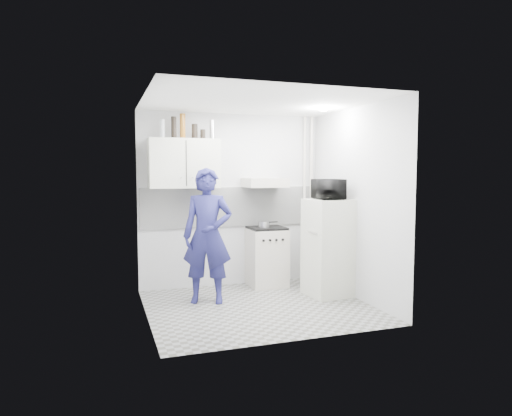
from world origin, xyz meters
name	(u,v)px	position (x,y,z in m)	size (l,w,h in m)	color
floor	(259,307)	(0.00, 0.00, 0.00)	(2.80, 2.80, 0.00)	gray
ceiling	(259,102)	(0.00, 0.00, 2.60)	(2.80, 2.80, 0.00)	white
wall_back	(232,200)	(0.00, 1.25, 1.30)	(2.80, 2.80, 0.00)	silver
wall_left	(145,209)	(-1.40, 0.00, 1.30)	(2.60, 2.60, 0.00)	silver
wall_right	(355,203)	(1.40, 0.00, 1.30)	(2.60, 2.60, 0.00)	silver
person	(208,236)	(-0.57, 0.42, 0.89)	(0.65, 0.43, 1.78)	navy
stove	(267,257)	(0.48, 1.00, 0.43)	(0.54, 0.54, 0.87)	beige
fridge	(328,248)	(1.10, 0.21, 0.68)	(0.56, 0.56, 1.35)	beige
stove_top	(267,228)	(0.48, 1.00, 0.88)	(0.52, 0.52, 0.03)	black
saucepan	(264,224)	(0.43, 0.98, 0.95)	(0.16, 0.16, 0.09)	silver
microwave	(329,189)	(1.10, 0.21, 1.49)	(0.34, 0.50, 0.28)	black
bottle_b	(162,129)	(-1.05, 1.07, 2.33)	(0.07, 0.07, 0.26)	#B2B7BC
bottle_c	(174,128)	(-0.89, 1.07, 2.35)	(0.07, 0.07, 0.30)	black
bottle_d	(183,126)	(-0.76, 1.07, 2.38)	(0.08, 0.08, 0.35)	brown
canister_a	(195,131)	(-0.59, 1.07, 2.31)	(0.08, 0.08, 0.21)	black
canister_b	(203,134)	(-0.47, 1.07, 2.27)	(0.07, 0.07, 0.14)	black
bottle_e	(212,130)	(-0.34, 1.07, 2.34)	(0.07, 0.07, 0.28)	silver
upper_cabinet	(184,163)	(-0.75, 1.07, 1.85)	(1.00, 0.35, 0.70)	beige
range_hood	(265,183)	(0.45, 1.00, 1.57)	(0.60, 0.50, 0.14)	beige
backsplash	(232,207)	(0.00, 1.24, 1.20)	(2.74, 0.03, 0.60)	white
pipe_a	(311,199)	(1.30, 1.17, 1.30)	(0.05, 0.05, 2.60)	beige
pipe_b	(304,199)	(1.18, 1.17, 1.30)	(0.04, 0.04, 2.60)	beige
ceiling_spot_fixture	(323,110)	(1.00, 0.20, 2.57)	(0.10, 0.10, 0.02)	white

